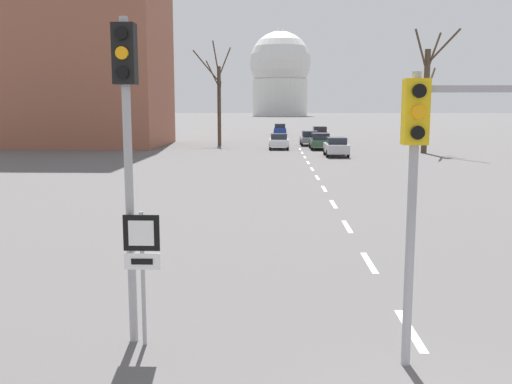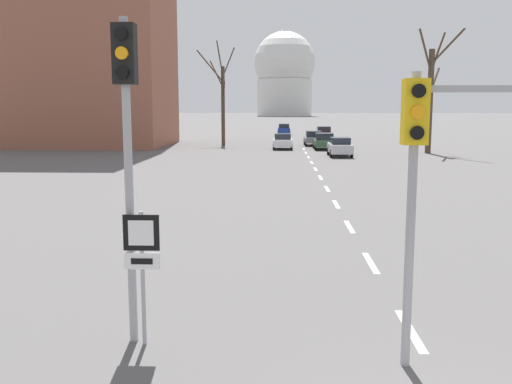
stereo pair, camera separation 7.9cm
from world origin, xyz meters
name	(u,v)px [view 1 (the left image)]	position (x,y,z in m)	size (l,w,h in m)	color
lane_stripe_0	(410,330)	(0.00, 4.63, 0.00)	(0.16, 2.00, 0.01)	silver
lane_stripe_1	(369,263)	(0.00, 9.13, 0.00)	(0.16, 2.00, 0.01)	silver
lane_stripe_2	(347,226)	(0.00, 13.63, 0.00)	(0.16, 2.00, 0.01)	silver
lane_stripe_3	(333,204)	(0.00, 18.13, 0.00)	(0.16, 2.00, 0.01)	silver
lane_stripe_4	(324,189)	(0.00, 22.63, 0.00)	(0.16, 2.00, 0.01)	silver
lane_stripe_5	(317,178)	(0.00, 27.13, 0.00)	(0.16, 2.00, 0.01)	silver
lane_stripe_6	(312,169)	(0.00, 31.63, 0.00)	(0.16, 2.00, 0.01)	silver
lane_stripe_7	(308,162)	(0.00, 36.13, 0.00)	(0.16, 2.00, 0.01)	silver
lane_stripe_8	(305,157)	(0.00, 40.63, 0.00)	(0.16, 2.00, 0.01)	silver
lane_stripe_9	(302,153)	(0.00, 45.13, 0.00)	(0.16, 2.00, 0.01)	silver
lane_stripe_10	(300,149)	(0.00, 49.63, 0.00)	(0.16, 2.00, 0.01)	silver
traffic_signal_near_left	(127,121)	(-4.87, 4.00, 3.75)	(0.36, 0.34, 5.40)	#9E9EA3
traffic_signal_centre_tall	(471,146)	(0.43, 3.23, 3.41)	(2.67, 0.34, 4.49)	#9E9EA3
route_sign_post	(142,256)	(-4.64, 3.84, 1.55)	(0.60, 0.08, 2.29)	#9E9EA3
sedan_near_left	(320,141)	(1.90, 49.29, 0.79)	(1.94, 4.47, 1.56)	#2D4C33
sedan_near_right	(336,147)	(2.59, 41.47, 0.80)	(1.83, 4.19, 1.56)	#B7B7BC
sedan_mid_centre	(279,141)	(-2.03, 49.49, 0.76)	(1.86, 4.04, 1.49)	silver
sedan_far_left	(280,129)	(-1.67, 77.25, 0.83)	(1.81, 4.07, 1.63)	navy
sedan_far_right	(319,134)	(2.90, 63.03, 0.88)	(1.88, 4.44, 1.74)	maroon
sedan_distant_centre	(310,138)	(1.26, 54.90, 0.78)	(1.96, 4.37, 1.52)	slate
bare_tree_left_near	(218,98)	(-8.37, 55.21, 4.94)	(3.95, 4.10, 11.03)	#473828
bare_tree_right_near	(427,93)	(10.69, 45.03, 5.19)	(3.44, 4.58, 10.48)	#473828
capitol_dome	(280,74)	(0.00, 256.66, 18.83)	(27.37, 27.37, 38.67)	silver
apartment_block_left	(73,2)	(-23.05, 54.32, 14.56)	(18.00, 14.00, 29.12)	#935642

